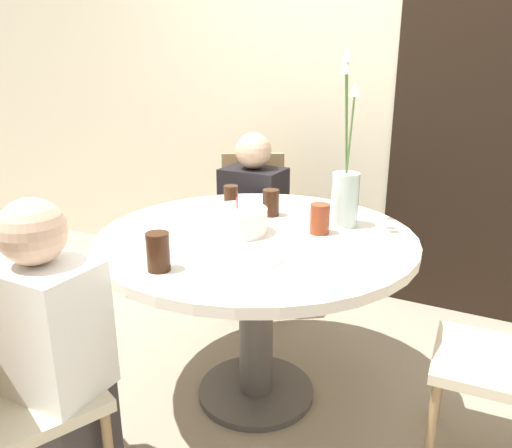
{
  "coord_description": "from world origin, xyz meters",
  "views": [
    {
      "loc": [
        0.88,
        -1.68,
        1.42
      ],
      "look_at": [
        0.0,
        0.0,
        0.8
      ],
      "focal_mm": 35.0,
      "sensor_mm": 36.0,
      "label": 1
    }
  ],
  "objects_px": {
    "birthday_cake": "(237,221)",
    "flower_vase": "(345,183)",
    "drink_glass_0": "(320,219)",
    "person_woman": "(52,368)",
    "drink_glass_2": "(271,203)",
    "drink_glass_1": "(231,197)",
    "drink_glass_3": "(158,252)",
    "side_plate": "(254,258)",
    "person_guest": "(254,230)",
    "chair_right_flank": "(253,220)"
  },
  "relations": [
    {
      "from": "person_woman",
      "to": "drink_glass_1",
      "type": "bearing_deg",
      "value": 87.1
    },
    {
      "from": "drink_glass_1",
      "to": "person_woman",
      "type": "relative_size",
      "value": 0.1
    },
    {
      "from": "chair_right_flank",
      "to": "drink_glass_1",
      "type": "xyz_separation_m",
      "value": [
        0.21,
        -0.61,
        0.32
      ]
    },
    {
      "from": "birthday_cake",
      "to": "flower_vase",
      "type": "height_order",
      "value": "flower_vase"
    },
    {
      "from": "birthday_cake",
      "to": "side_plate",
      "type": "relative_size",
      "value": 1.17
    },
    {
      "from": "drink_glass_2",
      "to": "person_woman",
      "type": "height_order",
      "value": "person_woman"
    },
    {
      "from": "drink_glass_1",
      "to": "drink_glass_3",
      "type": "distance_m",
      "value": 0.76
    },
    {
      "from": "side_plate",
      "to": "person_woman",
      "type": "height_order",
      "value": "person_woman"
    },
    {
      "from": "drink_glass_0",
      "to": "person_guest",
      "type": "height_order",
      "value": "person_guest"
    },
    {
      "from": "drink_glass_1",
      "to": "person_guest",
      "type": "height_order",
      "value": "person_guest"
    },
    {
      "from": "drink_glass_1",
      "to": "person_guest",
      "type": "distance_m",
      "value": 0.59
    },
    {
      "from": "person_guest",
      "to": "drink_glass_2",
      "type": "bearing_deg",
      "value": -54.49
    },
    {
      "from": "person_guest",
      "to": "drink_glass_0",
      "type": "bearing_deg",
      "value": -44.42
    },
    {
      "from": "person_guest",
      "to": "drink_glass_1",
      "type": "bearing_deg",
      "value": -74.47
    },
    {
      "from": "flower_vase",
      "to": "drink_glass_2",
      "type": "xyz_separation_m",
      "value": [
        -0.33,
        -0.01,
        -0.12
      ]
    },
    {
      "from": "side_plate",
      "to": "drink_glass_0",
      "type": "xyz_separation_m",
      "value": [
        0.1,
        0.37,
        0.06
      ]
    },
    {
      "from": "birthday_cake",
      "to": "drink_glass_2",
      "type": "relative_size",
      "value": 2.05
    },
    {
      "from": "birthday_cake",
      "to": "person_guest",
      "type": "relative_size",
      "value": 0.23
    },
    {
      "from": "birthday_cake",
      "to": "drink_glass_2",
      "type": "bearing_deg",
      "value": 86.67
    },
    {
      "from": "drink_glass_1",
      "to": "drink_glass_2",
      "type": "bearing_deg",
      "value": -4.33
    },
    {
      "from": "chair_right_flank",
      "to": "side_plate",
      "type": "height_order",
      "value": "chair_right_flank"
    },
    {
      "from": "person_woman",
      "to": "drink_glass_2",
      "type": "bearing_deg",
      "value": 75.28
    },
    {
      "from": "chair_right_flank",
      "to": "drink_glass_1",
      "type": "bearing_deg",
      "value": -99.94
    },
    {
      "from": "drink_glass_0",
      "to": "drink_glass_2",
      "type": "distance_m",
      "value": 0.31
    },
    {
      "from": "birthday_cake",
      "to": "person_woman",
      "type": "bearing_deg",
      "value": -108.65
    },
    {
      "from": "birthday_cake",
      "to": "drink_glass_1",
      "type": "distance_m",
      "value": 0.35
    },
    {
      "from": "chair_right_flank",
      "to": "drink_glass_1",
      "type": "height_order",
      "value": "chair_right_flank"
    },
    {
      "from": "flower_vase",
      "to": "drink_glass_1",
      "type": "bearing_deg",
      "value": 179.64
    },
    {
      "from": "side_plate",
      "to": "drink_glass_3",
      "type": "height_order",
      "value": "drink_glass_3"
    },
    {
      "from": "flower_vase",
      "to": "person_guest",
      "type": "bearing_deg",
      "value": 145.19
    },
    {
      "from": "birthday_cake",
      "to": "drink_glass_1",
      "type": "xyz_separation_m",
      "value": [
        -0.2,
        0.29,
        0.0
      ]
    },
    {
      "from": "side_plate",
      "to": "flower_vase",
      "type": "bearing_deg",
      "value": 72.9
    },
    {
      "from": "drink_glass_1",
      "to": "flower_vase",
      "type": "bearing_deg",
      "value": -0.36
    },
    {
      "from": "flower_vase",
      "to": "drink_glass_1",
      "type": "relative_size",
      "value": 6.59
    },
    {
      "from": "chair_right_flank",
      "to": "side_plate",
      "type": "relative_size",
      "value": 4.31
    },
    {
      "from": "drink_glass_2",
      "to": "drink_glass_3",
      "type": "height_order",
      "value": "drink_glass_3"
    },
    {
      "from": "side_plate",
      "to": "person_woman",
      "type": "relative_size",
      "value": 0.2
    },
    {
      "from": "flower_vase",
      "to": "drink_glass_1",
      "type": "distance_m",
      "value": 0.57
    },
    {
      "from": "chair_right_flank",
      "to": "drink_glass_3",
      "type": "relative_size",
      "value": 6.87
    },
    {
      "from": "chair_right_flank",
      "to": "drink_glass_0",
      "type": "height_order",
      "value": "chair_right_flank"
    },
    {
      "from": "drink_glass_0",
      "to": "person_woman",
      "type": "bearing_deg",
      "value": -121.57
    },
    {
      "from": "drink_glass_0",
      "to": "drink_glass_3",
      "type": "relative_size",
      "value": 0.94
    },
    {
      "from": "drink_glass_3",
      "to": "person_woman",
      "type": "xyz_separation_m",
      "value": [
        -0.21,
        -0.3,
        -0.33
      ]
    },
    {
      "from": "drink_glass_0",
      "to": "person_woman",
      "type": "height_order",
      "value": "person_woman"
    },
    {
      "from": "drink_glass_2",
      "to": "birthday_cake",
      "type": "bearing_deg",
      "value": -93.33
    },
    {
      "from": "drink_glass_2",
      "to": "side_plate",
      "type": "bearing_deg",
      "value": -70.22
    },
    {
      "from": "drink_glass_1",
      "to": "side_plate",
      "type": "bearing_deg",
      "value": -52.34
    },
    {
      "from": "chair_right_flank",
      "to": "drink_glass_2",
      "type": "xyz_separation_m",
      "value": [
        0.42,
        -0.63,
        0.32
      ]
    },
    {
      "from": "person_guest",
      "to": "birthday_cake",
      "type": "bearing_deg",
      "value": -66.49
    },
    {
      "from": "person_guest",
      "to": "person_woman",
      "type": "bearing_deg",
      "value": -87.05
    }
  ]
}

